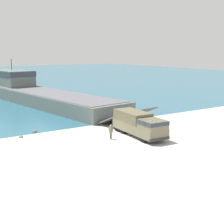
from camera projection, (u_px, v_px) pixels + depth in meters
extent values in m
plane|color=#B7B5AD|center=(103.00, 136.00, 36.18)|extent=(240.00, 240.00, 0.00)
cube|color=#56605B|center=(45.00, 98.00, 58.30)|extent=(13.61, 40.64, 2.29)
cube|color=#56565B|center=(44.00, 92.00, 58.07)|extent=(12.75, 38.97, 0.08)
cube|color=#56605B|center=(12.00, 78.00, 67.99)|extent=(7.11, 11.86, 3.38)
cube|color=#28333D|center=(12.00, 73.00, 67.79)|extent=(7.28, 11.99, 1.01)
cylinder|color=#3F3F42|center=(11.00, 65.00, 67.43)|extent=(0.16, 0.16, 2.40)
cube|color=#56565B|center=(128.00, 115.00, 41.79)|extent=(7.38, 5.79, 2.25)
cube|color=#6B664C|center=(139.00, 128.00, 36.20)|extent=(3.01, 8.03, 1.05)
cube|color=#6B664C|center=(153.00, 124.00, 33.79)|extent=(2.55, 2.82, 0.92)
cube|color=#28333D|center=(153.00, 122.00, 33.75)|extent=(2.63, 2.85, 0.46)
cube|color=brown|center=(133.00, 116.00, 37.13)|extent=(2.74, 5.14, 1.24)
cube|color=#2D2D2D|center=(159.00, 139.00, 32.97)|extent=(2.61, 0.39, 0.32)
cylinder|color=black|center=(159.00, 134.00, 34.69)|extent=(0.43, 1.30, 1.28)
cylinder|color=black|center=(143.00, 137.00, 33.65)|extent=(0.43, 1.30, 1.28)
cylinder|color=black|center=(137.00, 126.00, 38.40)|extent=(0.43, 1.30, 1.28)
cylinder|color=black|center=(122.00, 128.00, 37.36)|extent=(0.43, 1.30, 1.28)
cylinder|color=black|center=(132.00, 124.00, 39.34)|extent=(0.43, 1.30, 1.28)
cylinder|color=black|center=(118.00, 126.00, 38.30)|extent=(0.43, 1.30, 1.28)
cylinder|color=#566042|center=(110.00, 136.00, 34.93)|extent=(0.14, 0.14, 0.81)
cylinder|color=#566042|center=(111.00, 136.00, 34.80)|extent=(0.14, 0.14, 0.81)
cube|color=#566042|center=(111.00, 129.00, 34.73)|extent=(0.32, 0.48, 0.64)
sphere|color=tan|center=(111.00, 126.00, 34.65)|extent=(0.22, 0.22, 0.22)
sphere|color=#66605B|center=(35.00, 132.00, 37.98)|extent=(0.62, 0.62, 0.62)
sphere|color=gray|center=(21.00, 138.00, 35.64)|extent=(0.53, 0.53, 0.53)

